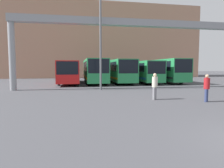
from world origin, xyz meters
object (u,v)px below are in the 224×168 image
bus_slot_4 (163,69)px  bus_slot_1 (94,70)px  pedestrian_mid_right (155,86)px  bus_slot_2 (119,70)px  bus_slot_0 (69,71)px  lamp_post (101,40)px  bus_slot_3 (140,70)px  pedestrian_near_left (207,87)px

bus_slot_4 → bus_slot_1: bearing=-179.6°
pedestrian_mid_right → bus_slot_2: bearing=-136.6°
bus_slot_0 → bus_slot_1: bus_slot_1 is taller
lamp_post → bus_slot_3: bearing=52.6°
bus_slot_2 → pedestrian_mid_right: (-0.68, -15.04, -0.88)m
bus_slot_2 → pedestrian_mid_right: bus_slot_2 is taller
bus_slot_3 → bus_slot_4: size_ratio=1.08×
bus_slot_1 → bus_slot_4: (10.28, 0.06, 0.03)m
bus_slot_4 → pedestrian_near_left: (-4.64, -16.58, -0.97)m
bus_slot_3 → pedestrian_near_left: bus_slot_3 is taller
bus_slot_2 → bus_slot_4: bearing=1.1°
bus_slot_3 → lamp_post: size_ratio=1.38×
bus_slot_4 → pedestrian_mid_right: (-7.54, -15.17, -0.95)m
bus_slot_1 → pedestrian_near_left: bearing=-71.1°
pedestrian_near_left → bus_slot_4: bearing=29.4°
bus_slot_4 → pedestrian_mid_right: bus_slot_4 is taller
lamp_post → pedestrian_mid_right: bearing=-65.8°
bus_slot_3 → bus_slot_0: bearing=-176.5°
bus_slot_2 → pedestrian_near_left: bus_slot_2 is taller
bus_slot_0 → bus_slot_1: bearing=2.0°
bus_slot_0 → bus_slot_4: (13.71, 0.18, 0.19)m
bus_slot_0 → bus_slot_3: size_ratio=0.90×
bus_slot_1 → pedestrian_mid_right: size_ratio=6.30×
bus_slot_4 → bus_slot_3: bearing=172.7°
bus_slot_4 → pedestrian_near_left: 17.25m
pedestrian_near_left → lamp_post: 10.52m
bus_slot_4 → pedestrian_mid_right: 16.97m
bus_slot_1 → pedestrian_mid_right: bus_slot_1 is taller
bus_slot_3 → bus_slot_4: (3.43, -0.44, 0.16)m
pedestrian_near_left → pedestrian_mid_right: size_ratio=0.97×
bus_slot_3 → pedestrian_mid_right: 16.16m
bus_slot_1 → bus_slot_4: 10.28m
bus_slot_1 → pedestrian_near_left: bus_slot_1 is taller
bus_slot_2 → bus_slot_3: 3.47m
bus_slot_3 → lamp_post: bearing=-127.4°
bus_slot_4 → bus_slot_2: bearing=-178.9°
bus_slot_1 → pedestrian_mid_right: bearing=-79.7°
pedestrian_near_left → pedestrian_mid_right: pedestrian_mid_right is taller
bus_slot_0 → bus_slot_4: size_ratio=0.97×
bus_slot_3 → lamp_post: lamp_post is taller
pedestrian_mid_right → bus_slot_0: bearing=-111.6°
bus_slot_3 → lamp_post: (-7.01, -9.16, 3.07)m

